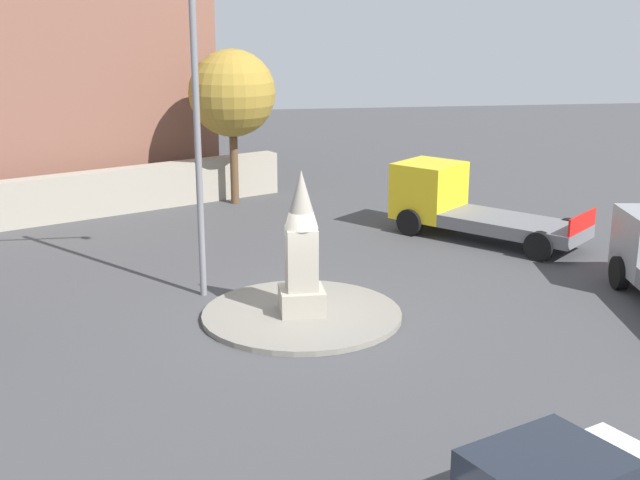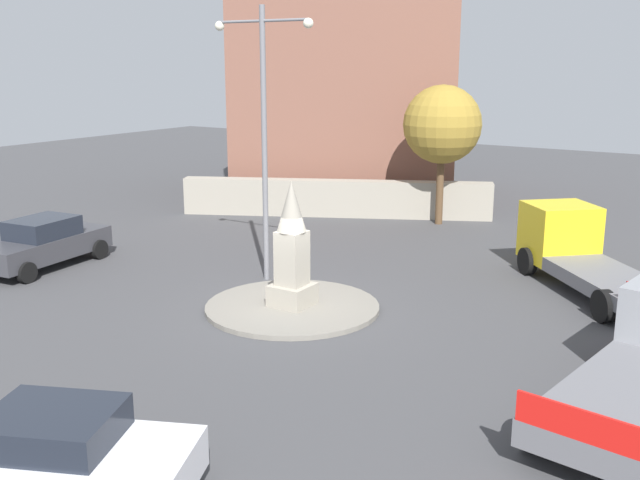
{
  "view_description": "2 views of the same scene",
  "coord_description": "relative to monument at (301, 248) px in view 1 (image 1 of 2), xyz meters",
  "views": [
    {
      "loc": [
        2.18,
        17.84,
        6.91
      ],
      "look_at": [
        -0.48,
        -0.39,
        1.72
      ],
      "focal_mm": 46.64,
      "sensor_mm": 36.0,
      "label": 1
    },
    {
      "loc": [
        -10.59,
        15.2,
        6.43
      ],
      "look_at": [
        -0.53,
        -0.54,
        1.85
      ],
      "focal_mm": 41.38,
      "sensor_mm": 36.0,
      "label": 2
    }
  ],
  "objects": [
    {
      "name": "stone_boundary_wall",
      "position": [
        5.25,
        -10.8,
        -0.88
      ],
      "size": [
        11.93,
        6.28,
        1.53
      ],
      "primitive_type": "cube",
      "rotation": [
        0.0,
        0.0,
        6.74
      ],
      "color": "#9E9687",
      "rests_on": "ground"
    },
    {
      "name": "monument",
      "position": [
        0.0,
        0.0,
        0.0
      ],
      "size": [
        1.01,
        1.01,
        3.33
      ],
      "color": "#9E9687",
      "rests_on": "traffic_island"
    },
    {
      "name": "streetlamp",
      "position": [
        2.23,
        -1.86,
        3.13
      ],
      "size": [
        3.35,
        0.28,
        7.91
      ],
      "color": "slate",
      "rests_on": "ground"
    },
    {
      "name": "ground_plane",
      "position": [
        0.0,
        0.0,
        -1.65
      ],
      "size": [
        80.0,
        80.0,
        0.0
      ],
      "primitive_type": "plane",
      "color": "#424244"
    },
    {
      "name": "tree_near_wall",
      "position": [
        0.99,
        -11.76,
        2.3
      ],
      "size": [
        3.06,
        3.06,
        5.5
      ],
      "color": "brown",
      "rests_on": "ground"
    },
    {
      "name": "truck_yellow_passing",
      "position": [
        -5.72,
        -6.35,
        -0.64
      ],
      "size": [
        5.46,
        5.69,
        2.17
      ],
      "color": "yellow",
      "rests_on": "ground"
    },
    {
      "name": "corner_building",
      "position": [
        7.84,
        -16.12,
        3.93
      ],
      "size": [
        12.78,
        12.28,
        11.17
      ],
      "primitive_type": "cube",
      "rotation": [
        0.0,
        0.0,
        6.74
      ],
      "color": "brown",
      "rests_on": "ground"
    },
    {
      "name": "traffic_island",
      "position": [
        0.0,
        0.0,
        -1.59
      ],
      "size": [
        4.61,
        4.61,
        0.13
      ],
      "primitive_type": "cylinder",
      "color": "gray",
      "rests_on": "ground"
    }
  ]
}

